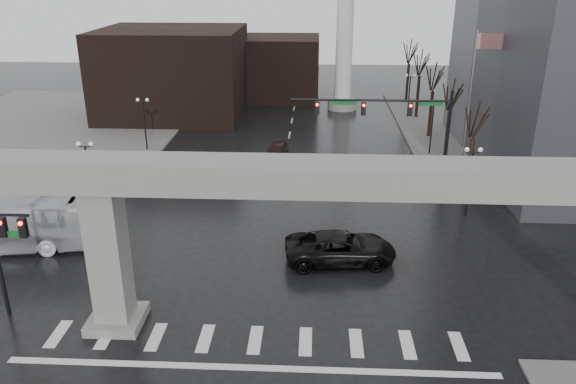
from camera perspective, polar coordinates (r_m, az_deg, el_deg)
name	(u,v)px	position (r m, az deg, el deg)	size (l,w,h in m)	color
ground	(257,327)	(28.51, -3.13, -13.57)	(160.00, 160.00, 0.00)	black
sidewalk_ne	(534,132)	(65.61, 23.68, 5.57)	(28.00, 36.00, 0.15)	slate
sidewalk_nw	(56,126)	(67.67, -22.47, 6.21)	(28.00, 36.00, 0.15)	slate
elevated_guideway	(282,199)	(25.04, -0.57, -0.76)	(48.00, 2.60, 8.70)	gray
building_far_left	(173,73)	(68.14, -11.62, 11.78)	(16.00, 14.00, 10.00)	black
building_far_mid	(281,68)	(76.24, -0.74, 12.50)	(10.00, 10.00, 8.00)	black
signal_mast_arm	(399,118)	(43.67, 11.17, 7.34)	(12.12, 0.43, 8.00)	black
signal_left_pole	(5,244)	(30.54, -26.80, -4.70)	(2.30, 0.30, 6.00)	black
flagpole_assembly	(475,88)	(47.66, 18.43, 9.95)	(2.06, 0.12, 12.00)	silver
lamp_right_0	(471,170)	(40.77, 18.10, 2.13)	(1.22, 0.32, 5.11)	black
lamp_right_1	(433,119)	(53.81, 14.48, 7.21)	(1.22, 0.32, 5.11)	black
lamp_right_2	(410,88)	(67.24, 12.25, 10.27)	(1.22, 0.32, 5.11)	black
lamp_left_0	(87,164)	(42.49, -19.70, 2.72)	(1.22, 0.32, 5.11)	black
lamp_left_1	(144,115)	(55.12, -14.43, 7.56)	(1.22, 0.32, 5.11)	black
lamp_left_2	(178,86)	(68.29, -11.11, 10.53)	(1.22, 0.32, 5.11)	black
tree_right_0	(470,161)	(44.92, 18.03, 3.02)	(1.09, 1.58, 7.50)	black
tree_right_1	(448,131)	(52.32, 15.93, 5.94)	(1.09, 1.61, 7.67)	black
tree_right_2	(431,109)	(59.87, 14.33, 8.13)	(1.10, 1.63, 7.85)	black
tree_right_3	(418,92)	(67.53, 13.09, 9.82)	(1.11, 1.66, 8.02)	black
tree_right_4	(408,79)	(75.25, 12.09, 11.16)	(1.12, 1.69, 8.19)	black
pickup_truck	(340,248)	(33.81, 5.35, -5.68)	(3.05, 6.62, 1.84)	black
far_car	(277,151)	(51.80, -1.09, 4.19)	(1.74, 4.32, 1.47)	black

